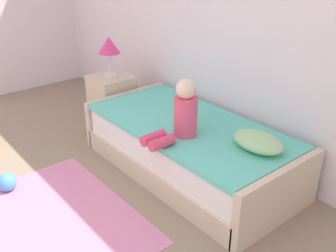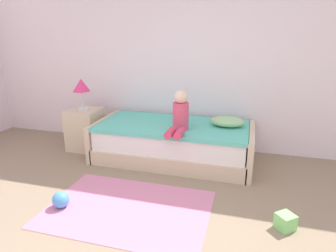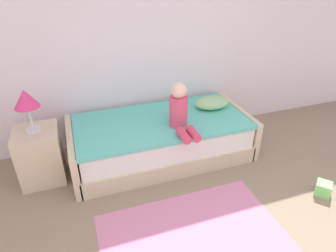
{
  "view_description": "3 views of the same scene",
  "coord_description": "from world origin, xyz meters",
  "px_view_note": "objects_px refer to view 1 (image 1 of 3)",
  "views": [
    {
      "loc": [
        2.01,
        -0.19,
        2.01
      ],
      "look_at": [
        -0.35,
        1.75,
        0.55
      ],
      "focal_mm": 41.78,
      "sensor_mm": 36.0,
      "label": 1
    },
    {
      "loc": [
        0.6,
        -1.63,
        1.67
      ],
      "look_at": [
        -0.35,
        1.75,
        0.55
      ],
      "focal_mm": 31.42,
      "sensor_mm": 36.0,
      "label": 2
    },
    {
      "loc": [
        -1.25,
        -0.86,
        2.11
      ],
      "look_at": [
        -0.35,
        1.75,
        0.55
      ],
      "focal_mm": 31.42,
      "sensor_mm": 36.0,
      "label": 3
    }
  ],
  "objects_px": {
    "child_figure": "(181,114)",
    "bed": "(189,148)",
    "table_lamp": "(109,47)",
    "toy_ball": "(7,182)",
    "nightstand": "(113,101)",
    "pillow": "(258,142)"
  },
  "relations": [
    {
      "from": "child_figure",
      "to": "bed",
      "type": "bearing_deg",
      "value": 122.42
    },
    {
      "from": "nightstand",
      "to": "child_figure",
      "type": "xyz_separation_m",
      "value": [
        1.5,
        -0.25,
        0.4
      ]
    },
    {
      "from": "nightstand",
      "to": "child_figure",
      "type": "bearing_deg",
      "value": -9.32
    },
    {
      "from": "bed",
      "to": "nightstand",
      "type": "xyz_separation_m",
      "value": [
        -1.35,
        0.02,
        0.05
      ]
    },
    {
      "from": "nightstand",
      "to": "toy_ball",
      "type": "height_order",
      "value": "nightstand"
    },
    {
      "from": "bed",
      "to": "toy_ball",
      "type": "relative_size",
      "value": 12.59
    },
    {
      "from": "table_lamp",
      "to": "toy_ball",
      "type": "relative_size",
      "value": 2.69
    },
    {
      "from": "child_figure",
      "to": "toy_ball",
      "type": "xyz_separation_m",
      "value": [
        -0.92,
        -1.22,
        -0.62
      ]
    },
    {
      "from": "pillow",
      "to": "toy_ball",
      "type": "distance_m",
      "value": 2.19
    },
    {
      "from": "pillow",
      "to": "bed",
      "type": "bearing_deg",
      "value": -171.88
    },
    {
      "from": "toy_ball",
      "to": "child_figure",
      "type": "bearing_deg",
      "value": 53.2
    },
    {
      "from": "nightstand",
      "to": "toy_ball",
      "type": "relative_size",
      "value": 3.58
    },
    {
      "from": "nightstand",
      "to": "pillow",
      "type": "relative_size",
      "value": 1.36
    },
    {
      "from": "nightstand",
      "to": "child_figure",
      "type": "relative_size",
      "value": 1.18
    },
    {
      "from": "table_lamp",
      "to": "child_figure",
      "type": "bearing_deg",
      "value": -9.32
    },
    {
      "from": "child_figure",
      "to": "table_lamp",
      "type": "bearing_deg",
      "value": 170.68
    },
    {
      "from": "table_lamp",
      "to": "pillow",
      "type": "distance_m",
      "value": 2.09
    },
    {
      "from": "child_figure",
      "to": "toy_ball",
      "type": "height_order",
      "value": "child_figure"
    },
    {
      "from": "nightstand",
      "to": "table_lamp",
      "type": "relative_size",
      "value": 1.33
    },
    {
      "from": "table_lamp",
      "to": "toy_ball",
      "type": "height_order",
      "value": "table_lamp"
    },
    {
      "from": "bed",
      "to": "child_figure",
      "type": "relative_size",
      "value": 4.14
    },
    {
      "from": "pillow",
      "to": "table_lamp",
      "type": "bearing_deg",
      "value": -177.68
    }
  ]
}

